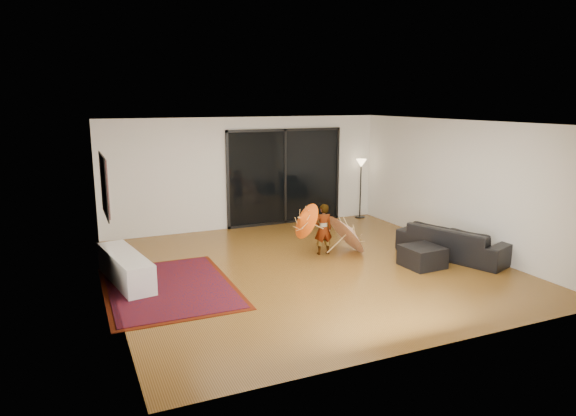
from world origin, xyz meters
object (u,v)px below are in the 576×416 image
media_console (126,268)px  sofa (454,241)px  child (323,229)px  ottoman (422,257)px

media_console → sofa: 6.30m
child → media_console: bearing=8.1°
media_console → child: 3.91m
ottoman → child: size_ratio=0.65×
ottoman → media_console: bearing=165.6°
sofa → child: 2.62m
ottoman → child: 2.03m
media_console → ottoman: size_ratio=2.74×
media_console → child: child is taller
media_console → ottoman: media_console is taller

